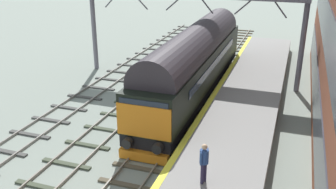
# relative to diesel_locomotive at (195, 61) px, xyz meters

# --- Properties ---
(ground_plane) EXTENTS (140.00, 140.00, 0.00)m
(ground_plane) POSITION_rel_diesel_locomotive_xyz_m (-0.00, -7.41, -2.48)
(ground_plane) COLOR gray
(ground_plane) RESTS_ON ground
(track_main) EXTENTS (2.50, 60.00, 0.15)m
(track_main) POSITION_rel_diesel_locomotive_xyz_m (-0.00, -7.41, -2.42)
(track_main) COLOR gray
(track_main) RESTS_ON ground
(track_adjacent_west) EXTENTS (2.50, 60.00, 0.15)m
(track_adjacent_west) POSITION_rel_diesel_locomotive_xyz_m (-3.28, -7.41, -2.42)
(track_adjacent_west) COLOR gray
(track_adjacent_west) RESTS_ON ground
(track_adjacent_far_west) EXTENTS (2.50, 60.00, 0.15)m
(track_adjacent_far_west) POSITION_rel_diesel_locomotive_xyz_m (-6.77, -7.41, -2.42)
(track_adjacent_far_west) COLOR gray
(track_adjacent_far_west) RESTS_ON ground
(station_platform) EXTENTS (4.00, 44.00, 1.01)m
(station_platform) POSITION_rel_diesel_locomotive_xyz_m (3.60, -7.41, -1.98)
(station_platform) COLOR gray
(station_platform) RESTS_ON ground
(diesel_locomotive) EXTENTS (2.74, 17.81, 4.68)m
(diesel_locomotive) POSITION_rel_diesel_locomotive_xyz_m (0.00, 0.00, 0.00)
(diesel_locomotive) COLOR black
(diesel_locomotive) RESTS_ON ground
(waiting_passenger) EXTENTS (0.43, 0.49, 1.64)m
(waiting_passenger) POSITION_rel_diesel_locomotive_xyz_m (3.37, -10.90, -0.49)
(waiting_passenger) COLOR #2B2540
(waiting_passenger) RESTS_ON station_platform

